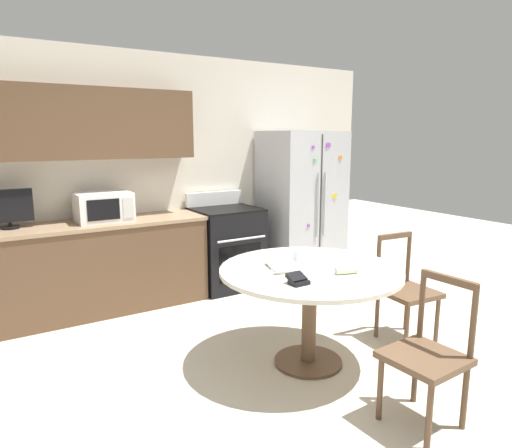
% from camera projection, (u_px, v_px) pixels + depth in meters
% --- Properties ---
extents(ground_plane, '(14.00, 14.00, 0.00)m').
position_uv_depth(ground_plane, '(327.00, 384.00, 3.22)').
color(ground_plane, beige).
extents(back_wall, '(5.20, 0.44, 2.60)m').
position_uv_depth(back_wall, '(153.00, 162.00, 4.95)').
color(back_wall, silver).
rests_on(back_wall, ground_plane).
extents(kitchen_counter, '(2.26, 0.64, 0.90)m').
position_uv_depth(kitchen_counter, '(91.00, 267.00, 4.49)').
color(kitchen_counter, brown).
rests_on(kitchen_counter, ground_plane).
extents(refrigerator, '(0.89, 0.78, 1.78)m').
position_uv_depth(refrigerator, '(301.00, 205.00, 5.64)').
color(refrigerator, '#B2B5BA').
rests_on(refrigerator, ground_plane).
extents(oven_range, '(0.72, 0.68, 1.08)m').
position_uv_depth(oven_range, '(226.00, 247.00, 5.24)').
color(oven_range, black).
rests_on(oven_range, ground_plane).
extents(microwave, '(0.52, 0.39, 0.28)m').
position_uv_depth(microwave, '(104.00, 207.00, 4.47)').
color(microwave, white).
rests_on(microwave, kitchen_counter).
extents(countertop_tv, '(0.41, 0.16, 0.36)m').
position_uv_depth(countertop_tv, '(8.00, 208.00, 4.08)').
color(countertop_tv, black).
rests_on(countertop_tv, kitchen_counter).
extents(dining_table, '(1.35, 1.35, 0.76)m').
position_uv_depth(dining_table, '(310.00, 284.00, 3.40)').
color(dining_table, beige).
rests_on(dining_table, ground_plane).
extents(dining_chair_right, '(0.45, 0.45, 0.90)m').
position_uv_depth(dining_chair_right, '(406.00, 291.00, 3.85)').
color(dining_chair_right, brown).
rests_on(dining_chair_right, ground_plane).
extents(dining_chair_near, '(0.44, 0.44, 0.90)m').
position_uv_depth(dining_chair_near, '(427.00, 356.00, 2.71)').
color(dining_chair_near, brown).
rests_on(dining_chair_near, ground_plane).
extents(candle_glass, '(0.10, 0.10, 0.09)m').
position_uv_depth(candle_glass, '(299.00, 257.00, 3.56)').
color(candle_glass, silver).
rests_on(candle_glass, dining_table).
extents(folded_napkin, '(0.17, 0.10, 0.05)m').
position_uv_depth(folded_napkin, '(346.00, 270.00, 3.24)').
color(folded_napkin, beige).
rests_on(folded_napkin, dining_table).
extents(wallet, '(0.12, 0.13, 0.07)m').
position_uv_depth(wallet, '(298.00, 280.00, 3.02)').
color(wallet, black).
rests_on(wallet, dining_table).
extents(mail_stack, '(0.33, 0.37, 0.02)m').
position_uv_depth(mail_stack, '(284.00, 267.00, 3.38)').
color(mail_stack, white).
rests_on(mail_stack, dining_table).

